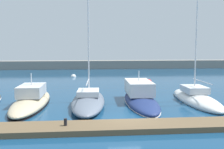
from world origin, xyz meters
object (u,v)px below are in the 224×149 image
at_px(mooring_buoy_red, 149,82).
at_px(dock_bollard, 65,122).
at_px(motorboat_sand_second, 32,100).
at_px(sailboat_white_fifth, 196,99).
at_px(mooring_buoy_white, 74,77).
at_px(motorboat_navy_fourth, 140,97).
at_px(sailboat_slate_third, 88,100).

xyz_separation_m(mooring_buoy_red, dock_bollard, (-10.07, -20.97, 0.57)).
distance_m(motorboat_sand_second, mooring_buoy_red, 19.24).
height_order(sailboat_white_fifth, mooring_buoy_white, sailboat_white_fifth).
bearing_deg(motorboat_navy_fourth, dock_bollard, 142.65).
relative_size(sailboat_slate_third, dock_bollard, 44.64).
bearing_deg(mooring_buoy_red, mooring_buoy_white, 145.70).
bearing_deg(sailboat_slate_third, dock_bollard, 171.48).
height_order(mooring_buoy_white, dock_bollard, dock_bollard).
distance_m(mooring_buoy_red, mooring_buoy_white, 13.45).
relative_size(mooring_buoy_red, mooring_buoy_white, 1.01).
bearing_deg(dock_bollard, motorboat_navy_fourth, 51.21).
bearing_deg(dock_bollard, mooring_buoy_white, 92.08).
relative_size(motorboat_sand_second, sailboat_slate_third, 0.53).
xyz_separation_m(sailboat_slate_third, mooring_buoy_red, (8.67, 13.95, -0.46)).
bearing_deg(motorboat_sand_second, mooring_buoy_red, -44.38).
distance_m(motorboat_navy_fourth, mooring_buoy_white, 22.10).
distance_m(motorboat_navy_fourth, sailboat_white_fifth, 5.23).
bearing_deg(sailboat_slate_third, mooring_buoy_white, 9.29).
bearing_deg(mooring_buoy_white, sailboat_slate_third, -83.52).
bearing_deg(motorboat_navy_fourth, mooring_buoy_red, -14.97).
bearing_deg(sailboat_white_fifth, motorboat_navy_fourth, 88.43).
relative_size(motorboat_navy_fourth, sailboat_white_fifth, 0.64).
height_order(motorboat_sand_second, sailboat_white_fifth, sailboat_white_fifth).
relative_size(mooring_buoy_red, dock_bollard, 2.04).
bearing_deg(mooring_buoy_white, motorboat_sand_second, -96.76).
distance_m(mooring_buoy_white, dock_bollard, 28.57).
height_order(motorboat_sand_second, dock_bollard, motorboat_sand_second).
bearing_deg(mooring_buoy_red, motorboat_sand_second, -135.08).
xyz_separation_m(motorboat_sand_second, motorboat_navy_fourth, (9.70, 0.28, 0.09)).
bearing_deg(mooring_buoy_red, sailboat_slate_third, -121.87).
relative_size(sailboat_slate_third, mooring_buoy_white, 22.01).
bearing_deg(dock_bollard, mooring_buoy_red, 64.33).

